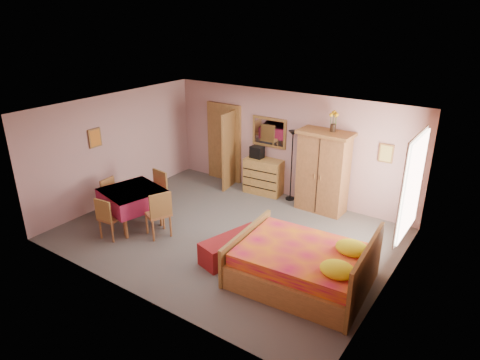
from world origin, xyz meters
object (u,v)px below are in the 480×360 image
Objects in this scene: stereo at (257,152)px; floor_lamp at (291,166)px; wardrobe at (323,172)px; chair_west at (115,198)px; bench at (233,247)px; chair_north at (154,194)px; wall_mirror at (269,132)px; chair_south at (111,217)px; sunflower_vase at (334,121)px; dining_table at (134,207)px; chair_east at (158,213)px; bed at (302,255)px; chest_of_drawers at (264,176)px.

stereo is 0.98m from floor_lamp.
wardrobe is 4.72m from chair_west.
bench is 2.60m from chair_north.
floor_lamp is 1.33× the size of bench.
wall_mirror reaches higher than chair_south.
sunflower_vase is (0.98, -0.04, 1.25)m from floor_lamp.
dining_table is (-1.18, -3.08, -0.63)m from stereo.
bench is (-0.60, -2.91, -1.90)m from sunflower_vase.
wardrobe is at bearing 44.71° from dining_table.
chair_east is at bearing -174.28° from bench.
floor_lamp is at bearing 1.49° from stereo.
bench is (-1.40, -0.03, -0.30)m from bed.
wall_mirror is (0.00, 0.21, 1.10)m from chest_of_drawers.
wall_mirror reaches higher than dining_table.
stereo reaches higher than chair_east.
wall_mirror is at bearing 12.79° from chair_east.
chair_south is (0.02, -0.62, 0.03)m from dining_table.
chest_of_drawers is 3.94m from chair_south.
bed is at bearing -74.54° from sunflower_vase.
dining_table is 0.66m from chair_west.
wardrobe is 4.27m from dining_table.
stereo is 0.36× the size of chair_west.
floor_lamp is (0.75, 0.03, 0.42)m from chest_of_drawers.
sunflower_vase is at bearing -135.83° from chair_north.
chair_south is at bearing -107.34° from stereo.
floor_lamp reaches higher than chest_of_drawers.
bed is at bearing -70.50° from wardrobe.
chair_north is at bearing 169.63° from bed.
stereo is 0.31× the size of chair_east.
chair_east reaches higher than bench.
floor_lamp is 1.59m from sunflower_vase.
chair_north reaches higher than chair_south.
chair_north is (-3.03, -2.35, -0.44)m from wardrobe.
wardrobe is at bearing -11.14° from wall_mirror.
chest_of_drawers is 3.14m from bench.
dining_table is (-2.14, -3.10, -0.46)m from floor_lamp.
chest_of_drawers is 1.01× the size of wall_mirror.
stereo is (-0.22, 0.01, 0.60)m from chest_of_drawers.
stereo is 2.23m from sunflower_vase.
stereo reaches higher than bench.
wardrobe reaches higher than chair_east.
chair_west is at bearing -123.14° from wall_mirror.
chair_north reaches higher than dining_table.
floor_lamp is at bearing 132.81° from chair_west.
chest_of_drawers is at bearing -113.67° from chair_north.
wardrobe is at bearing 124.00° from chair_west.
bed is at bearing 87.02° from chair_west.
chair_north is at bearing -131.16° from floor_lamp.
chest_of_drawers reaches higher than bench.
chair_south reaches higher than dining_table.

